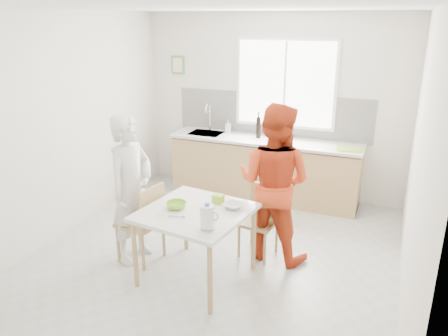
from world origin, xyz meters
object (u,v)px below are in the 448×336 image
at_px(person_red, 274,183).
at_px(bowl_green, 176,205).
at_px(chair_left, 144,220).
at_px(milk_jug, 208,216).
at_px(person_white, 132,190).
at_px(wine_bottle_b, 278,129).
at_px(chair_far, 261,217).
at_px(dining_table, 196,218).
at_px(wine_bottle_a, 258,127).
at_px(bowl_white, 234,206).

height_order(person_red, bowl_green, person_red).
xyz_separation_m(chair_left, milk_jug, (0.96, -0.42, 0.40)).
height_order(person_white, wine_bottle_b, person_white).
bearing_deg(chair_far, dining_table, -113.31).
xyz_separation_m(dining_table, milk_jug, (0.28, -0.32, 0.21)).
relative_size(chair_far, milk_jug, 3.46).
xyz_separation_m(chair_left, person_white, (-0.15, 0.02, 0.33)).
bearing_deg(chair_left, wine_bottle_a, 174.43).
height_order(person_white, bowl_white, person_white).
xyz_separation_m(chair_far, wine_bottle_b, (-0.29, 1.71, 0.62)).
height_order(person_white, milk_jug, person_white).
height_order(dining_table, bowl_white, bowl_white).
bearing_deg(wine_bottle_b, chair_far, -80.43).
bearing_deg(bowl_green, wine_bottle_b, 81.35).
xyz_separation_m(dining_table, bowl_white, (0.33, 0.21, 0.10)).
height_order(bowl_white, wine_bottle_b, wine_bottle_b).
bearing_deg(milk_jug, chair_left, 164.46).
height_order(chair_left, person_red, person_red).
bearing_deg(milk_jug, bowl_green, 156.33).
relative_size(chair_left, person_white, 0.55).
bearing_deg(dining_table, person_white, 171.89).
bearing_deg(chair_left, bowl_white, 104.29).
bearing_deg(milk_jug, person_white, 166.45).
height_order(bowl_green, milk_jug, milk_jug).
bearing_deg(chair_left, person_white, -90.00).
relative_size(person_white, bowl_green, 8.03).
distance_m(bowl_green, wine_bottle_b, 2.53).
xyz_separation_m(chair_left, wine_bottle_b, (0.85, 2.37, 0.57)).
relative_size(chair_left, chair_far, 1.10).
relative_size(dining_table, chair_left, 1.25).
height_order(dining_table, person_red, person_red).
xyz_separation_m(dining_table, person_red, (0.60, 0.76, 0.19)).
bearing_deg(wine_bottle_a, bowl_white, -78.53).
bearing_deg(wine_bottle_a, person_white, -107.38).
bearing_deg(chair_far, wine_bottle_b, 107.68).
relative_size(bowl_white, wine_bottle_b, 0.68).
bearing_deg(person_white, wine_bottle_a, -9.26).
relative_size(milk_jug, wine_bottle_a, 0.74).
xyz_separation_m(person_white, bowl_green, (0.62, -0.14, -0.03)).
relative_size(person_red, bowl_green, 8.57).
bearing_deg(person_red, wine_bottle_b, -67.90).
bearing_deg(bowl_white, bowl_green, -157.15).
distance_m(dining_table, chair_left, 0.71).
bearing_deg(bowl_white, chair_left, -173.82).
xyz_separation_m(person_white, bowl_white, (1.16, 0.09, -0.03)).
distance_m(chair_far, person_red, 0.46).
bearing_deg(wine_bottle_a, wine_bottle_b, 12.40).
relative_size(person_white, milk_jug, 7.00).
bearing_deg(bowl_white, milk_jug, -95.56).
xyz_separation_m(bowl_green, wine_bottle_a, (0.09, 2.42, 0.27)).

